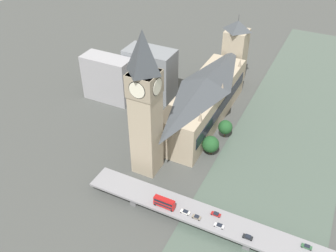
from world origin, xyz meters
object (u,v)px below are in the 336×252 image
at_px(clock_tower, 145,103).
at_px(car_northbound_mid, 216,214).
at_px(car_southbound_lead, 196,217).
at_px(car_southbound_tail, 185,212).
at_px(road_bridge, 250,234).
at_px(car_southbound_mid, 219,226).
at_px(parliament_hall, 205,100).
at_px(car_northbound_lead, 307,247).
at_px(double_decker_bus_rear, 164,202).
at_px(car_northbound_tail, 248,237).
at_px(victoria_tower, 235,52).

relative_size(clock_tower, car_northbound_mid, 17.44).
height_order(clock_tower, car_southbound_lead, clock_tower).
relative_size(clock_tower, car_southbound_tail, 17.43).
bearing_deg(road_bridge, car_southbound_tail, 4.95).
xyz_separation_m(car_northbound_mid, car_southbound_mid, (-3.41, 5.26, 0.00)).
height_order(parliament_hall, car_northbound_lead, parliament_hall).
xyz_separation_m(double_decker_bus_rear, car_southbound_lead, (-15.49, -0.41, -2.09)).
relative_size(clock_tower, car_northbound_lead, 17.99).
bearing_deg(car_northbound_tail, parliament_hall, -56.86).
bearing_deg(road_bridge, parliament_hall, -55.53).
bearing_deg(car_northbound_mid, road_bridge, 171.75).
distance_m(clock_tower, car_southbound_mid, 63.53).
bearing_deg(double_decker_bus_rear, road_bridge, -175.08).
bearing_deg(car_northbound_mid, car_northbound_tail, 160.90).
xyz_separation_m(road_bridge, car_southbound_mid, (13.07, 2.87, 1.63)).
xyz_separation_m(parliament_hall, car_northbound_lead, (-73.17, 71.29, -8.95)).
bearing_deg(car_northbound_tail, car_southbound_lead, -0.56).
xyz_separation_m(victoria_tower, car_southbound_lead, (-27.46, 131.78, -16.56)).
distance_m(victoria_tower, car_southbound_tail, 134.20).
bearing_deg(road_bridge, double_decker_bus_rear, 4.92).
height_order(road_bridge, car_southbound_tail, car_southbound_tail).
bearing_deg(car_southbound_mid, parliament_hall, -63.83).
relative_size(double_decker_bus_rear, car_southbound_mid, 2.31).
height_order(car_northbound_tail, car_southbound_tail, car_northbound_tail).
distance_m(clock_tower, car_northbound_tail, 73.60).
height_order(road_bridge, car_northbound_mid, car_northbound_mid).
relative_size(car_southbound_lead, car_southbound_mid, 0.90).
height_order(parliament_hall, car_southbound_tail, parliament_hall).
bearing_deg(car_northbound_tail, clock_tower, -21.58).
distance_m(clock_tower, car_southbound_lead, 56.12).
bearing_deg(car_northbound_tail, car_southbound_mid, -1.33).
relative_size(parliament_hall, car_northbound_tail, 20.54).
distance_m(road_bridge, car_northbound_mid, 16.74).
height_order(clock_tower, car_southbound_tail, clock_tower).
height_order(victoria_tower, double_decker_bus_rear, victoria_tower).
relative_size(parliament_hall, clock_tower, 1.14).
relative_size(parliament_hall, car_southbound_tail, 19.82).
height_order(clock_tower, car_southbound_mid, clock_tower).
height_order(victoria_tower, car_northbound_lead, victoria_tower).
distance_m(road_bridge, car_northbound_tail, 3.60).
relative_size(car_northbound_lead, car_northbound_tail, 1.00).
xyz_separation_m(parliament_hall, car_northbound_mid, (-34.45, 71.79, -8.94)).
relative_size(car_northbound_lead, car_southbound_tail, 0.97).
xyz_separation_m(car_northbound_tail, car_southbound_tail, (28.61, -0.65, 0.01)).
relative_size(victoria_tower, car_northbound_lead, 11.50).
relative_size(car_northbound_tail, car_southbound_mid, 0.97).
bearing_deg(car_northbound_tail, car_northbound_lead, -165.05).
bearing_deg(car_northbound_lead, double_decker_bus_rear, 5.82).
distance_m(clock_tower, victoria_tower, 110.04).
bearing_deg(car_northbound_mid, car_southbound_lead, 37.13).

